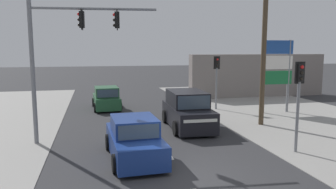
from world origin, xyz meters
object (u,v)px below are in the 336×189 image
Objects in this scene: pedestal_signal_right_kerb at (299,91)px; hatchback_receding_far at (106,99)px; utility_pole_midground_right at (265,18)px; traffic_signal_mast at (64,46)px; suv_oncoming_near at (187,111)px; pedestal_signal_far_median at (217,74)px; sedan_oncoming_mid at (134,140)px; shopping_plaza_sign at (277,66)px.

pedestal_signal_right_kerb reaches higher than hatchback_receding_far.
traffic_signal_mast is at bearing -173.26° from utility_pole_midground_right.
pedestal_signal_right_kerb is 0.78× the size of suv_oncoming_near.
pedestal_signal_far_median is 7.61m from hatchback_receding_far.
pedestal_signal_far_median is 0.83× the size of sedan_oncoming_mid.
traffic_signal_mast is 8.78m from hatchback_receding_far.
pedestal_signal_far_median is at bearing 53.68° from suv_oncoming_near.
pedestal_signal_right_kerb is at bearing -21.30° from traffic_signal_mast.
pedestal_signal_right_kerb is 0.96× the size of hatchback_receding_far.
suv_oncoming_near is at bearing -58.94° from hatchback_receding_far.
shopping_plaza_sign reaches higher than hatchback_receding_far.
shopping_plaza_sign is at bearing -19.74° from hatchback_receding_far.
pedestal_signal_far_median is at bearing 149.60° from shopping_plaza_sign.
pedestal_signal_right_kerb is 1.00× the size of pedestal_signal_far_median.
traffic_signal_mast reaches higher than hatchback_receding_far.
sedan_oncoming_mid is (-6.28, 0.73, -1.71)m from pedestal_signal_right_kerb.
suv_oncoming_near is 1.24× the size of hatchback_receding_far.
suv_oncoming_near is (-3.34, -4.55, -1.53)m from pedestal_signal_far_median.
pedestal_signal_far_median is at bearing -14.32° from hatchback_receding_far.
suv_oncoming_near reaches higher than hatchback_receding_far.
shopping_plaza_sign is 7.41m from suv_oncoming_near.
pedestal_signal_right_kerb is 0.83× the size of sedan_oncoming_mid.
utility_pole_midground_right is 9.62m from sedan_oncoming_mid.
hatchback_receding_far is at bearing 121.06° from suv_oncoming_near.
sedan_oncoming_mid is 5.30m from suv_oncoming_near.
sedan_oncoming_mid is at bearing -46.58° from traffic_signal_mast.
traffic_signal_mast is 1.69× the size of pedestal_signal_far_median.
hatchback_receding_far is (2.00, 7.82, -3.44)m from traffic_signal_mast.
shopping_plaza_sign reaches higher than pedestal_signal_far_median.
utility_pole_midground_right reaches higher than pedestal_signal_right_kerb.
shopping_plaza_sign is at bearing 21.74° from suv_oncoming_near.
pedestal_signal_right_kerb is 5.95m from suv_oncoming_near.
suv_oncoming_near is (-6.60, -2.63, -2.10)m from shopping_plaza_sign.
sedan_oncoming_mid is 0.94× the size of suv_oncoming_near.
utility_pole_midground_right is 4.69m from shopping_plaza_sign.
suv_oncoming_near is at bearing -126.32° from pedestal_signal_far_median.
traffic_signal_mast is 5.09m from sedan_oncoming_mid.
hatchback_receding_far is (-7.19, 1.83, -1.71)m from pedestal_signal_far_median.
utility_pole_midground_right is at bearing -3.90° from suv_oncoming_near.
utility_pole_midground_right reaches higher than hatchback_receding_far.
traffic_signal_mast reaches higher than sedan_oncoming_mid.
sedan_oncoming_mid reaches higher than hatchback_receding_far.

